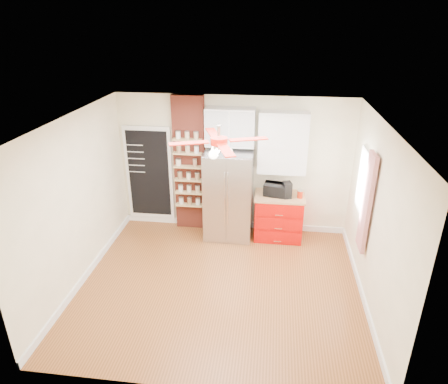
# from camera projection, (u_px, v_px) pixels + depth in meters

# --- Properties ---
(floor) EXTENTS (4.50, 4.50, 0.00)m
(floor) POSITION_uv_depth(u_px,v_px,m) (220.00, 285.00, 6.49)
(floor) COLOR brown
(floor) RESTS_ON ground
(ceiling) EXTENTS (4.50, 4.50, 0.00)m
(ceiling) POSITION_uv_depth(u_px,v_px,m) (219.00, 122.00, 5.39)
(ceiling) COLOR white
(ceiling) RESTS_ON wall_back
(wall_back) EXTENTS (4.50, 0.02, 2.70)m
(wall_back) POSITION_uv_depth(u_px,v_px,m) (233.00, 165.00, 7.76)
(wall_back) COLOR #FBF2CA
(wall_back) RESTS_ON floor
(wall_front) EXTENTS (4.50, 0.02, 2.70)m
(wall_front) POSITION_uv_depth(u_px,v_px,m) (193.00, 297.00, 4.13)
(wall_front) COLOR #FBF2CA
(wall_front) RESTS_ON floor
(wall_left) EXTENTS (0.02, 4.00, 2.70)m
(wall_left) POSITION_uv_depth(u_px,v_px,m) (76.00, 203.00, 6.20)
(wall_left) COLOR #FBF2CA
(wall_left) RESTS_ON floor
(wall_right) EXTENTS (0.02, 4.00, 2.70)m
(wall_right) POSITION_uv_depth(u_px,v_px,m) (376.00, 220.00, 5.68)
(wall_right) COLOR #FBF2CA
(wall_right) RESTS_ON floor
(chalkboard) EXTENTS (0.95, 0.05, 1.95)m
(chalkboard) POSITION_uv_depth(u_px,v_px,m) (149.00, 174.00, 8.02)
(chalkboard) COLOR white
(chalkboard) RESTS_ON wall_back
(brick_pillar) EXTENTS (0.60, 0.16, 2.70)m
(brick_pillar) POSITION_uv_depth(u_px,v_px,m) (190.00, 165.00, 7.78)
(brick_pillar) COLOR #943827
(brick_pillar) RESTS_ON floor
(fridge) EXTENTS (0.90, 0.70, 1.75)m
(fridge) POSITION_uv_depth(u_px,v_px,m) (229.00, 195.00, 7.62)
(fridge) COLOR #A3A3A8
(fridge) RESTS_ON floor
(upper_glass_cabinet) EXTENTS (0.90, 0.35, 0.70)m
(upper_glass_cabinet) POSITION_uv_depth(u_px,v_px,m) (230.00, 127.00, 7.28)
(upper_glass_cabinet) COLOR white
(upper_glass_cabinet) RESTS_ON wall_back
(red_cabinet) EXTENTS (0.94, 0.64, 0.90)m
(red_cabinet) POSITION_uv_depth(u_px,v_px,m) (278.00, 216.00, 7.72)
(red_cabinet) COLOR #BC0804
(red_cabinet) RESTS_ON floor
(upper_shelf_unit) EXTENTS (0.90, 0.30, 1.15)m
(upper_shelf_unit) POSITION_uv_depth(u_px,v_px,m) (283.00, 143.00, 7.30)
(upper_shelf_unit) COLOR white
(upper_shelf_unit) RESTS_ON wall_back
(window) EXTENTS (0.04, 0.75, 1.05)m
(window) POSITION_uv_depth(u_px,v_px,m) (364.00, 183.00, 6.42)
(window) COLOR white
(window) RESTS_ON wall_right
(curtain) EXTENTS (0.06, 0.40, 1.55)m
(curtain) POSITION_uv_depth(u_px,v_px,m) (367.00, 203.00, 5.97)
(curtain) COLOR #AF171E
(curtain) RESTS_ON wall_right
(ceiling_fan) EXTENTS (1.40, 1.40, 0.44)m
(ceiling_fan) POSITION_uv_depth(u_px,v_px,m) (219.00, 141.00, 5.51)
(ceiling_fan) COLOR silver
(ceiling_fan) RESTS_ON ceiling
(toaster_oven) EXTENTS (0.47, 0.35, 0.24)m
(toaster_oven) POSITION_uv_depth(u_px,v_px,m) (275.00, 190.00, 7.50)
(toaster_oven) COLOR black
(toaster_oven) RESTS_ON red_cabinet
(coffee_maker) EXTENTS (0.19, 0.22, 0.30)m
(coffee_maker) POSITION_uv_depth(u_px,v_px,m) (287.00, 190.00, 7.40)
(coffee_maker) COLOR black
(coffee_maker) RESTS_ON red_cabinet
(canister_left) EXTENTS (0.12, 0.12, 0.14)m
(canister_left) POSITION_uv_depth(u_px,v_px,m) (300.00, 194.00, 7.41)
(canister_left) COLOR #A61D09
(canister_left) RESTS_ON red_cabinet
(canister_right) EXTENTS (0.12, 0.12, 0.13)m
(canister_right) POSITION_uv_depth(u_px,v_px,m) (300.00, 194.00, 7.45)
(canister_right) COLOR #A5090E
(canister_right) RESTS_ON red_cabinet
(pantry_jar_oats) EXTENTS (0.10, 0.10, 0.12)m
(pantry_jar_oats) POSITION_uv_depth(u_px,v_px,m) (178.00, 162.00, 7.66)
(pantry_jar_oats) COLOR beige
(pantry_jar_oats) RESTS_ON brick_pillar
(pantry_jar_beans) EXTENTS (0.10, 0.10, 0.14)m
(pantry_jar_beans) POSITION_uv_depth(u_px,v_px,m) (195.00, 163.00, 7.59)
(pantry_jar_beans) COLOR #986D4D
(pantry_jar_beans) RESTS_ON brick_pillar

